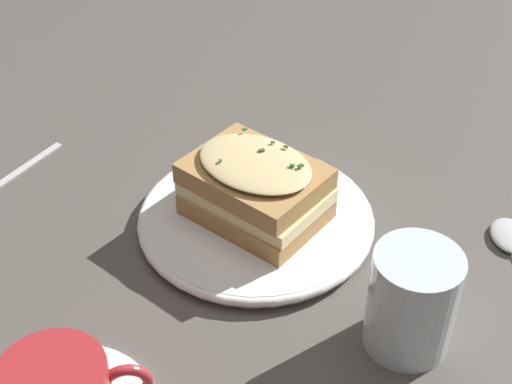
{
  "coord_description": "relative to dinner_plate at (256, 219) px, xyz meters",
  "views": [
    {
      "loc": [
        -0.36,
        -0.44,
        0.51
      ],
      "look_at": [
        0.03,
        -0.02,
        0.05
      ],
      "focal_mm": 50.0,
      "sensor_mm": 36.0,
      "label": 1
    }
  ],
  "objects": [
    {
      "name": "water_glass",
      "position": [
        -0.0,
        -0.2,
        0.04
      ],
      "size": [
        0.08,
        0.08,
        0.1
      ],
      "primitive_type": "cylinder",
      "color": "silver",
      "rests_on": "ground_plane"
    },
    {
      "name": "dinner_plate",
      "position": [
        0.0,
        0.0,
        0.0
      ],
      "size": [
        0.25,
        0.25,
        0.02
      ],
      "color": "white",
      "rests_on": "ground_plane"
    },
    {
      "name": "ground_plane",
      "position": [
        -0.03,
        0.02,
        -0.01
      ],
      "size": [
        2.4,
        2.4,
        0.0
      ],
      "primitive_type": "plane",
      "color": "#514C47"
    },
    {
      "name": "spoon",
      "position": [
        0.18,
        -0.2,
        -0.0
      ],
      "size": [
        0.13,
        0.13,
        0.01
      ],
      "rotation": [
        0.0,
        0.0,
        5.49
      ],
      "color": "silver",
      "rests_on": "ground_plane"
    },
    {
      "name": "sandwich",
      "position": [
        0.0,
        0.0,
        0.04
      ],
      "size": [
        0.12,
        0.15,
        0.07
      ],
      "rotation": [
        0.0,
        0.0,
        1.74
      ],
      "color": "#B2844C",
      "rests_on": "dinner_plate"
    }
  ]
}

